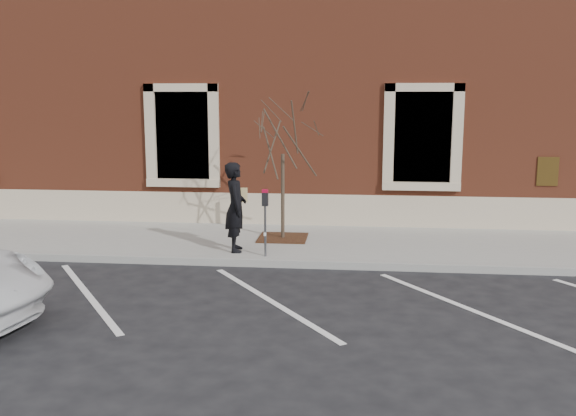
# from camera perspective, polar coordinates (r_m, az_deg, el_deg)

# --- Properties ---
(ground) EXTENTS (120.00, 120.00, 0.00)m
(ground) POSITION_cam_1_polar(r_m,az_deg,el_deg) (12.99, -0.28, -5.24)
(ground) COLOR #28282B
(ground) RESTS_ON ground
(sidewalk_near) EXTENTS (40.00, 3.50, 0.15)m
(sidewalk_near) POSITION_cam_1_polar(r_m,az_deg,el_deg) (14.66, 0.47, -3.17)
(sidewalk_near) COLOR #A2A098
(sidewalk_near) RESTS_ON ground
(curb_near) EXTENTS (40.00, 0.12, 0.15)m
(curb_near) POSITION_cam_1_polar(r_m,az_deg,el_deg) (12.93, -0.30, -4.98)
(curb_near) COLOR #9E9E99
(curb_near) RESTS_ON ground
(parking_stripes) EXTENTS (28.00, 4.40, 0.01)m
(parking_stripes) POSITION_cam_1_polar(r_m,az_deg,el_deg) (10.90, -1.56, -8.26)
(parking_stripes) COLOR silver
(parking_stripes) RESTS_ON ground
(building_civic) EXTENTS (40.00, 8.62, 8.00)m
(building_civic) POSITION_cam_1_polar(r_m,az_deg,el_deg) (20.25, 2.17, 11.65)
(building_civic) COLOR brown
(building_civic) RESTS_ON ground
(man) EXTENTS (0.58, 0.76, 1.89)m
(man) POSITION_cam_1_polar(r_m,az_deg,el_deg) (13.52, -4.68, 0.09)
(man) COLOR black
(man) RESTS_ON sidewalk_near
(parking_meter) EXTENTS (0.13, 0.10, 1.39)m
(parking_meter) POSITION_cam_1_polar(r_m,az_deg,el_deg) (13.02, -2.05, -0.19)
(parking_meter) COLOR #595B60
(parking_meter) RESTS_ON sidewalk_near
(tree_grate) EXTENTS (1.11, 1.11, 0.03)m
(tree_grate) POSITION_cam_1_polar(r_m,az_deg,el_deg) (14.83, -0.46, -2.66)
(tree_grate) COLOR #472C16
(tree_grate) RESTS_ON sidewalk_near
(sapling) EXTENTS (2.13, 2.13, 3.55)m
(sapling) POSITION_cam_1_polar(r_m,az_deg,el_deg) (14.49, -0.48, 6.92)
(sapling) COLOR #413127
(sapling) RESTS_ON sidewalk_near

